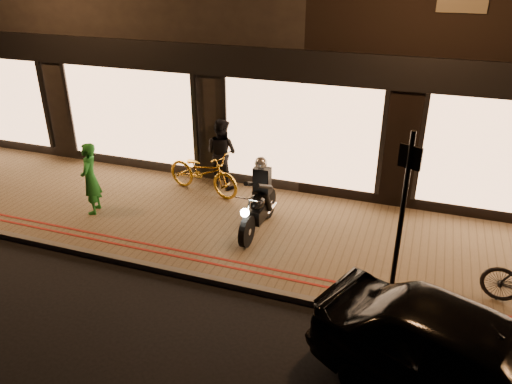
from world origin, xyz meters
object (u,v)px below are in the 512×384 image
sign_post (402,214)px  parked_car (474,366)px  person_green (90,179)px  bicycle_gold (203,172)px  motorcycle (259,203)px

sign_post → parked_car: bearing=-56.4°
person_green → parked_car: person_green is taller
bicycle_gold → parked_car: bearing=-114.6°
motorcycle → person_green: person_green is taller
sign_post → motorcycle: bearing=150.8°
sign_post → person_green: (-6.58, 1.12, -0.87)m
motorcycle → sign_post: size_ratio=0.65×
parked_car → motorcycle: bearing=71.6°
motorcycle → bicycle_gold: size_ratio=0.97×
person_green → parked_car: (7.73, -2.84, -0.21)m
sign_post → person_green: bearing=170.4°
motorcycle → sign_post: 3.43m
bicycle_gold → person_green: bearing=146.0°
person_green → parked_car: bearing=50.8°
motorcycle → sign_post: bearing=-28.2°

